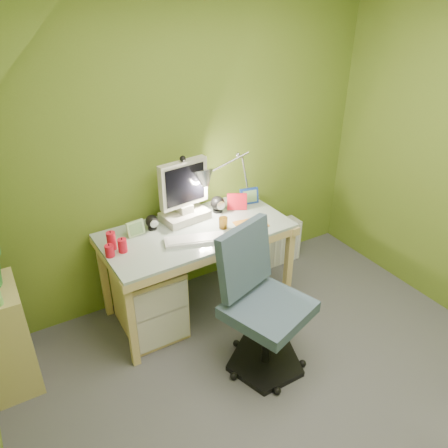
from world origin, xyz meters
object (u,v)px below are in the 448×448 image
desk_lamp (237,167)px  side_ledge (6,338)px  desk (198,270)px  radiator (279,242)px  monitor (183,186)px  task_chair (268,307)px

desk_lamp → side_ledge: (-1.80, -0.22, -0.69)m
desk_lamp → desk: bearing=-165.5°
desk_lamp → radiator: size_ratio=1.67×
desk → radiator: (0.95, 0.23, -0.17)m
side_ledge → desk: bearing=1.7°
monitor → task_chair: size_ratio=0.55×
desk_lamp → side_ledge: size_ratio=0.90×
desk → side_ledge: bearing=180.0°
task_chair → radiator: (0.83, 0.98, -0.30)m
desk → desk_lamp: size_ratio=2.07×
monitor → radiator: 1.24m
desk → task_chair: bearing=-82.7°
desk_lamp → task_chair: 1.13m
task_chair → desk: bearing=80.3°
side_ledge → monitor: bearing=9.2°
monitor → radiator: monitor is taller
side_ledge → task_chair: bearing=-25.8°
task_chair → radiator: 1.32m
side_ledge → radiator: 2.32m
desk → monitor: (-0.00, 0.18, 0.63)m
desk → task_chair: (0.12, -0.75, 0.13)m
desk → monitor: monitor is taller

